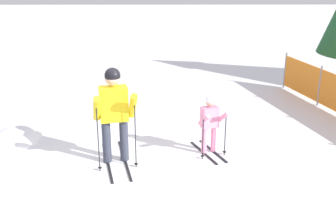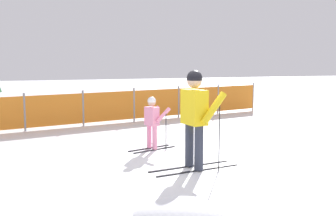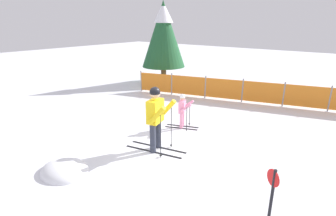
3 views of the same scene
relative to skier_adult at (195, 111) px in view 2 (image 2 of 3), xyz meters
The scene contains 4 objects.
ground_plane 1.10m from the skier_adult, 59.40° to the left, with size 60.00×60.00×0.00m, color white.
skier_adult is the anchor object (origin of this frame).
skier_child 1.90m from the skier_adult, 101.63° to the left, with size 1.14×0.70×1.20m.
safety_fence 5.96m from the skier_adult, 89.85° to the left, with size 9.91×2.84×1.08m.
Camera 2 is at (-2.63, -7.36, 2.11)m, focal length 45.00 mm.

